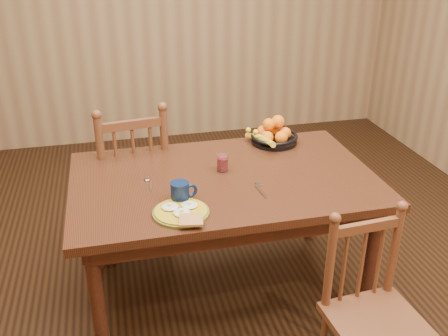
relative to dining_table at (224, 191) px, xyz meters
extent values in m
cube|color=black|center=(0.00, 0.00, -0.67)|extent=(4.50, 5.00, 0.01)
cube|color=black|center=(0.00, 0.00, 0.06)|extent=(1.60, 1.00, 0.04)
cube|color=black|center=(0.00, 0.42, -0.01)|extent=(1.40, 0.04, 0.10)
cube|color=black|center=(0.00, -0.42, -0.01)|extent=(1.40, 0.04, 0.10)
cube|color=black|center=(0.72, 0.00, -0.01)|extent=(0.04, 0.84, 0.10)
cube|color=black|center=(-0.72, 0.00, -0.01)|extent=(0.04, 0.84, 0.10)
cylinder|color=black|center=(-0.70, -0.40, -0.31)|extent=(0.07, 0.07, 0.70)
cylinder|color=black|center=(0.70, -0.40, -0.31)|extent=(0.07, 0.07, 0.70)
cylinder|color=black|center=(-0.70, 0.40, -0.31)|extent=(0.07, 0.07, 0.70)
cylinder|color=black|center=(0.70, 0.40, -0.31)|extent=(0.07, 0.07, 0.70)
cube|color=#4B2816|center=(-0.47, 0.62, -0.20)|extent=(0.51, 0.50, 0.04)
cylinder|color=#4B2816|center=(-0.31, 0.82, -0.44)|extent=(0.04, 0.04, 0.45)
cylinder|color=#4B2816|center=(-0.68, 0.77, -0.44)|extent=(0.04, 0.04, 0.45)
cylinder|color=#4B2816|center=(-0.26, 0.47, -0.44)|extent=(0.04, 0.04, 0.45)
cylinder|color=#4B2816|center=(-0.63, 0.41, -0.44)|extent=(0.04, 0.04, 0.45)
cylinder|color=#4B2816|center=(-0.26, 0.45, 0.07)|extent=(0.05, 0.05, 0.54)
cylinder|color=#4B2816|center=(-0.63, 0.39, 0.07)|extent=(0.05, 0.05, 0.54)
cylinder|color=#4B2816|center=(-0.45, 0.42, 0.02)|extent=(0.02, 0.02, 0.42)
cube|color=#4B2816|center=(-0.45, 0.42, 0.26)|extent=(0.38, 0.08, 0.05)
cube|color=#4B2816|center=(0.48, -0.86, -0.26)|extent=(0.42, 0.40, 0.04)
cylinder|color=#4B2816|center=(0.63, -0.69, -0.47)|extent=(0.03, 0.03, 0.38)
cylinder|color=#4B2816|center=(0.30, -0.70, -0.03)|extent=(0.04, 0.04, 0.46)
cylinder|color=#4B2816|center=(0.62, -0.68, -0.03)|extent=(0.04, 0.04, 0.46)
cylinder|color=#4B2816|center=(0.46, -0.69, -0.08)|extent=(0.02, 0.02, 0.36)
cube|color=#4B2816|center=(0.46, -0.69, 0.13)|extent=(0.32, 0.05, 0.04)
cylinder|color=#59601E|center=(-0.28, -0.33, 0.09)|extent=(0.26, 0.26, 0.01)
cylinder|color=#B39817|center=(-0.28, -0.33, 0.10)|extent=(0.24, 0.24, 0.01)
ellipsoid|color=silver|center=(-0.33, -0.29, 0.11)|extent=(0.08, 0.08, 0.01)
cube|color=#F2E08C|center=(-0.33, -0.29, 0.12)|extent=(0.02, 0.02, 0.01)
ellipsoid|color=silver|center=(-0.24, -0.30, 0.11)|extent=(0.08, 0.08, 0.01)
cube|color=#F2E08C|center=(-0.24, -0.30, 0.12)|extent=(0.02, 0.02, 0.01)
ellipsoid|color=silver|center=(-0.28, -0.36, 0.11)|extent=(0.08, 0.08, 0.01)
cube|color=#F2E08C|center=(-0.28, -0.36, 0.12)|extent=(0.02, 0.02, 0.01)
cube|color=brown|center=(-0.25, -0.43, 0.11)|extent=(0.12, 0.12, 0.01)
cube|color=silver|center=(0.14, -0.21, 0.09)|extent=(0.03, 0.15, 0.00)
cube|color=silver|center=(0.15, -0.13, 0.09)|extent=(0.03, 0.05, 0.00)
cube|color=silver|center=(-0.39, -0.02, 0.09)|extent=(0.03, 0.12, 0.00)
ellipsoid|color=silver|center=(-0.40, 0.06, 0.09)|extent=(0.03, 0.04, 0.01)
cylinder|color=#091836|center=(-0.27, -0.21, 0.13)|extent=(0.09, 0.09, 0.10)
torus|color=#091836|center=(-0.21, -0.21, 0.13)|extent=(0.07, 0.03, 0.07)
cylinder|color=black|center=(-0.27, -0.21, 0.18)|extent=(0.08, 0.08, 0.00)
cylinder|color=silver|center=(0.01, 0.07, 0.13)|extent=(0.06, 0.06, 0.09)
cylinder|color=maroon|center=(0.01, 0.07, 0.12)|extent=(0.05, 0.05, 0.07)
cylinder|color=black|center=(0.41, 0.38, 0.09)|extent=(0.28, 0.28, 0.02)
torus|color=black|center=(0.41, 0.38, 0.13)|extent=(0.29, 0.29, 0.02)
cylinder|color=black|center=(0.41, 0.38, 0.09)|extent=(0.10, 0.10, 0.01)
sphere|color=orange|center=(0.48, 0.38, 0.14)|extent=(0.07, 0.07, 0.07)
sphere|color=orange|center=(0.43, 0.45, 0.14)|extent=(0.08, 0.08, 0.08)
sphere|color=orange|center=(0.35, 0.42, 0.15)|extent=(0.08, 0.08, 0.08)
sphere|color=orange|center=(0.35, 0.34, 0.14)|extent=(0.07, 0.07, 0.07)
sphere|color=orange|center=(0.43, 0.31, 0.14)|extent=(0.08, 0.08, 0.08)
sphere|color=orange|center=(0.44, 0.41, 0.21)|extent=(0.08, 0.08, 0.08)
sphere|color=orange|center=(0.37, 0.39, 0.20)|extent=(0.07, 0.07, 0.07)
cylinder|color=yellow|center=(0.32, 0.34, 0.13)|extent=(0.10, 0.17, 0.07)
cylinder|color=yellow|center=(0.30, 0.39, 0.13)|extent=(0.14, 0.15, 0.07)
cylinder|color=yellow|center=(0.35, 0.29, 0.13)|extent=(0.06, 0.18, 0.07)
camera|label=1|loc=(-0.54, -2.30, 1.28)|focal=40.00mm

